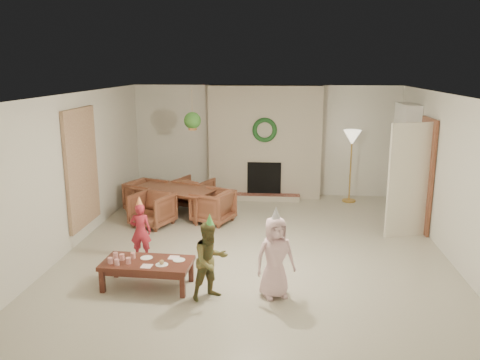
# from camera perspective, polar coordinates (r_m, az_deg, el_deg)

# --- Properties ---
(floor) EXTENTS (7.00, 7.00, 0.00)m
(floor) POSITION_cam_1_polar(r_m,az_deg,el_deg) (8.12, 1.87, -7.92)
(floor) COLOR #B7B29E
(floor) RESTS_ON ground
(ceiling) EXTENTS (7.00, 7.00, 0.00)m
(ceiling) POSITION_cam_1_polar(r_m,az_deg,el_deg) (7.58, 2.02, 9.97)
(ceiling) COLOR white
(ceiling) RESTS_ON wall_back
(wall_back) EXTENTS (7.00, 0.00, 7.00)m
(wall_back) POSITION_cam_1_polar(r_m,az_deg,el_deg) (11.20, 2.97, 4.61)
(wall_back) COLOR silver
(wall_back) RESTS_ON floor
(wall_front) EXTENTS (7.00, 0.00, 7.00)m
(wall_front) POSITION_cam_1_polar(r_m,az_deg,el_deg) (4.42, -0.71, -9.22)
(wall_front) COLOR silver
(wall_front) RESTS_ON floor
(wall_left) EXTENTS (0.00, 7.00, 7.00)m
(wall_left) POSITION_cam_1_polar(r_m,az_deg,el_deg) (8.47, -18.78, 1.08)
(wall_left) COLOR silver
(wall_left) RESTS_ON floor
(wall_right) EXTENTS (0.00, 7.00, 7.00)m
(wall_right) POSITION_cam_1_polar(r_m,az_deg,el_deg) (8.16, 23.46, 0.24)
(wall_right) COLOR silver
(wall_right) RESTS_ON floor
(fireplace_mass) EXTENTS (2.50, 0.40, 2.50)m
(fireplace_mass) POSITION_cam_1_polar(r_m,az_deg,el_deg) (11.00, 2.93, 4.46)
(fireplace_mass) COLOR #5D2318
(fireplace_mass) RESTS_ON floor
(fireplace_hearth) EXTENTS (1.60, 0.30, 0.12)m
(fireplace_hearth) POSITION_cam_1_polar(r_m,az_deg,el_deg) (10.91, 2.78, -2.02)
(fireplace_hearth) COLOR maroon
(fireplace_hearth) RESTS_ON floor
(fireplace_firebox) EXTENTS (0.75, 0.12, 0.75)m
(fireplace_firebox) POSITION_cam_1_polar(r_m,az_deg,el_deg) (10.97, 2.84, 0.18)
(fireplace_firebox) COLOR black
(fireplace_firebox) RESTS_ON floor
(fireplace_wreath) EXTENTS (0.54, 0.10, 0.54)m
(fireplace_wreath) POSITION_cam_1_polar(r_m,az_deg,el_deg) (10.73, 2.90, 5.85)
(fireplace_wreath) COLOR #194420
(fireplace_wreath) RESTS_ON fireplace_mass
(floor_lamp_base) EXTENTS (0.29, 0.29, 0.03)m
(floor_lamp_base) POSITION_cam_1_polar(r_m,az_deg,el_deg) (11.05, 12.60, -2.36)
(floor_lamp_base) COLOR gold
(floor_lamp_base) RESTS_ON floor
(floor_lamp_post) EXTENTS (0.03, 0.03, 1.42)m
(floor_lamp_post) POSITION_cam_1_polar(r_m,az_deg,el_deg) (10.88, 12.79, 1.30)
(floor_lamp_post) COLOR gold
(floor_lamp_post) RESTS_ON floor
(floor_lamp_shade) EXTENTS (0.38, 0.38, 0.32)m
(floor_lamp_shade) POSITION_cam_1_polar(r_m,az_deg,el_deg) (10.77, 12.98, 4.86)
(floor_lamp_shade) COLOR beige
(floor_lamp_shade) RESTS_ON floor_lamp_post
(bookshelf_carcass) EXTENTS (0.30, 1.00, 2.20)m
(bookshelf_carcass) POSITION_cam_1_polar(r_m,az_deg,el_deg) (10.32, 18.66, 2.33)
(bookshelf_carcass) COLOR white
(bookshelf_carcass) RESTS_ON floor
(bookshelf_shelf_a) EXTENTS (0.30, 0.92, 0.03)m
(bookshelf_shelf_a) POSITION_cam_1_polar(r_m,az_deg,el_deg) (10.45, 18.30, -1.16)
(bookshelf_shelf_a) COLOR white
(bookshelf_shelf_a) RESTS_ON bookshelf_carcass
(bookshelf_shelf_b) EXTENTS (0.30, 0.92, 0.03)m
(bookshelf_shelf_b) POSITION_cam_1_polar(r_m,az_deg,el_deg) (10.36, 18.46, 0.98)
(bookshelf_shelf_b) COLOR white
(bookshelf_shelf_b) RESTS_ON bookshelf_carcass
(bookshelf_shelf_c) EXTENTS (0.30, 0.92, 0.03)m
(bookshelf_shelf_c) POSITION_cam_1_polar(r_m,az_deg,el_deg) (10.29, 18.62, 3.15)
(bookshelf_shelf_c) COLOR white
(bookshelf_shelf_c) RESTS_ON bookshelf_carcass
(bookshelf_shelf_d) EXTENTS (0.30, 0.92, 0.03)m
(bookshelf_shelf_d) POSITION_cam_1_polar(r_m,az_deg,el_deg) (10.23, 18.78, 5.36)
(bookshelf_shelf_d) COLOR white
(bookshelf_shelf_d) RESTS_ON bookshelf_carcass
(books_row_lower) EXTENTS (0.20, 0.40, 0.24)m
(books_row_lower) POSITION_cam_1_polar(r_m,az_deg,el_deg) (10.27, 18.43, -0.61)
(books_row_lower) COLOR maroon
(books_row_lower) RESTS_ON bookshelf_shelf_a
(books_row_mid) EXTENTS (0.20, 0.44, 0.24)m
(books_row_mid) POSITION_cam_1_polar(r_m,az_deg,el_deg) (10.38, 18.34, 1.79)
(books_row_mid) COLOR #273D92
(books_row_mid) RESTS_ON bookshelf_shelf_b
(books_row_upper) EXTENTS (0.20, 0.36, 0.22)m
(books_row_upper) POSITION_cam_1_polar(r_m,az_deg,el_deg) (10.16, 18.69, 3.78)
(books_row_upper) COLOR gold
(books_row_upper) RESTS_ON bookshelf_shelf_c
(door_frame) EXTENTS (0.05, 0.86, 2.04)m
(door_frame) POSITION_cam_1_polar(r_m,az_deg,el_deg) (9.32, 20.86, 0.53)
(door_frame) COLOR brown
(door_frame) RESTS_ON floor
(door_leaf) EXTENTS (0.77, 0.32, 2.00)m
(door_leaf) POSITION_cam_1_polar(r_m,az_deg,el_deg) (8.87, 19.13, -0.08)
(door_leaf) COLOR beige
(door_leaf) RESTS_ON floor
(curtain_panel) EXTENTS (0.06, 1.20, 2.00)m
(curtain_panel) POSITION_cam_1_polar(r_m,az_deg,el_deg) (8.63, -18.00, 1.36)
(curtain_panel) COLOR tan
(curtain_panel) RESTS_ON wall_left
(dining_table) EXTENTS (1.85, 1.46, 0.57)m
(dining_table) POSITION_cam_1_polar(r_m,az_deg,el_deg) (9.79, -7.65, -2.55)
(dining_table) COLOR brown
(dining_table) RESTS_ON floor
(dining_chair_near) EXTENTS (0.89, 0.90, 0.63)m
(dining_chair_near) POSITION_cam_1_polar(r_m,az_deg,el_deg) (9.24, -10.23, -3.42)
(dining_chair_near) COLOR brown
(dining_chair_near) RESTS_ON floor
(dining_chair_far) EXTENTS (0.89, 0.90, 0.63)m
(dining_chair_far) POSITION_cam_1_polar(r_m,az_deg,el_deg) (10.35, -5.36, -1.45)
(dining_chair_far) COLOR brown
(dining_chair_far) RESTS_ON floor
(dining_chair_left) EXTENTS (0.90, 0.89, 0.63)m
(dining_chair_left) POSITION_cam_1_polar(r_m,az_deg,el_deg) (10.20, -10.92, -1.85)
(dining_chair_left) COLOR brown
(dining_chair_left) RESTS_ON floor
(dining_chair_right) EXTENTS (0.90, 0.89, 0.63)m
(dining_chair_right) POSITION_cam_1_polar(r_m,az_deg,el_deg) (9.31, -3.18, -3.10)
(dining_chair_right) COLOR brown
(dining_chair_right) RESTS_ON floor
(hanging_plant_cord) EXTENTS (0.01, 0.01, 0.70)m
(hanging_plant_cord) POSITION_cam_1_polar(r_m,az_deg,el_deg) (9.25, -5.62, 8.35)
(hanging_plant_cord) COLOR tan
(hanging_plant_cord) RESTS_ON ceiling
(hanging_plant_pot) EXTENTS (0.16, 0.16, 0.12)m
(hanging_plant_pot) POSITION_cam_1_polar(r_m,az_deg,el_deg) (9.29, -5.57, 6.20)
(hanging_plant_pot) COLOR brown
(hanging_plant_pot) RESTS_ON hanging_plant_cord
(hanging_plant_foliage) EXTENTS (0.32, 0.32, 0.32)m
(hanging_plant_foliage) POSITION_cam_1_polar(r_m,az_deg,el_deg) (9.28, -5.59, 6.93)
(hanging_plant_foliage) COLOR #24531B
(hanging_plant_foliage) RESTS_ON hanging_plant_pot
(coffee_table_top) EXTENTS (1.22, 0.65, 0.06)m
(coffee_table_top) POSITION_cam_1_polar(r_m,az_deg,el_deg) (6.77, -10.79, -9.53)
(coffee_table_top) COLOR #53261B
(coffee_table_top) RESTS_ON floor
(coffee_table_apron) EXTENTS (1.13, 0.55, 0.07)m
(coffee_table_apron) POSITION_cam_1_polar(r_m,az_deg,el_deg) (6.80, -10.76, -10.03)
(coffee_table_apron) COLOR #53261B
(coffee_table_apron) RESTS_ON floor
(coffee_leg_fl) EXTENTS (0.07, 0.07, 0.31)m
(coffee_leg_fl) POSITION_cam_1_polar(r_m,az_deg,el_deg) (6.82, -15.80, -11.32)
(coffee_leg_fl) COLOR #53261B
(coffee_leg_fl) RESTS_ON floor
(coffee_leg_fr) EXTENTS (0.07, 0.07, 0.31)m
(coffee_leg_fr) POSITION_cam_1_polar(r_m,az_deg,el_deg) (6.49, -6.72, -12.21)
(coffee_leg_fr) COLOR #53261B
(coffee_leg_fr) RESTS_ON floor
(coffee_leg_bl) EXTENTS (0.07, 0.07, 0.31)m
(coffee_leg_bl) POSITION_cam_1_polar(r_m,az_deg,el_deg) (7.23, -14.27, -9.77)
(coffee_leg_bl) COLOR #53261B
(coffee_leg_bl) RESTS_ON floor
(coffee_leg_br) EXTENTS (0.07, 0.07, 0.31)m
(coffee_leg_br) POSITION_cam_1_polar(r_m,az_deg,el_deg) (6.92, -5.72, -10.50)
(coffee_leg_br) COLOR #53261B
(coffee_leg_br) RESTS_ON floor
(cup_a) EXTENTS (0.07, 0.07, 0.08)m
(cup_a) POSITION_cam_1_polar(r_m,az_deg,el_deg) (6.78, -14.93, -9.09)
(cup_a) COLOR white
(cup_a) RESTS_ON coffee_table_top
(cup_b) EXTENTS (0.07, 0.07, 0.08)m
(cup_b) POSITION_cam_1_polar(r_m,az_deg,el_deg) (6.94, -14.35, -8.53)
(cup_b) COLOR white
(cup_b) RESTS_ON coffee_table_top
(cup_c) EXTENTS (0.07, 0.07, 0.08)m
(cup_c) POSITION_cam_1_polar(r_m,az_deg,el_deg) (6.70, -14.19, -9.32)
(cup_c) COLOR white
(cup_c) RESTS_ON coffee_table_top
(cup_d) EXTENTS (0.07, 0.07, 0.08)m
(cup_d) POSITION_cam_1_polar(r_m,az_deg,el_deg) (6.86, -13.62, -8.74)
(cup_d) COLOR white
(cup_d) RESTS_ON coffee_table_top
(cup_e) EXTENTS (0.07, 0.07, 0.08)m
(cup_e) POSITION_cam_1_polar(r_m,az_deg,el_deg) (6.72, -12.92, -9.18)
(cup_e) COLOR white
(cup_e) RESTS_ON coffee_table_top
(cup_f) EXTENTS (0.07, 0.07, 0.08)m
(cup_f) POSITION_cam_1_polar(r_m,az_deg,el_deg) (6.88, -12.39, -8.61)
(cup_f) COLOR white
(cup_f) RESTS_ON coffee_table_top
(plate_a) EXTENTS (0.17, 0.17, 0.01)m
(plate_a) POSITION_cam_1_polar(r_m,az_deg,el_deg) (6.87, -10.88, -8.90)
(plate_a) COLOR white
(plate_a) RESTS_ON coffee_table_top
(plate_b) EXTENTS (0.17, 0.17, 0.01)m
(plate_b) POSITION_cam_1_polar(r_m,az_deg,el_deg) (6.61, -9.12, -9.74)
(plate_b) COLOR white
(plate_b) RESTS_ON coffee_table_top
(plate_c) EXTENTS (0.17, 0.17, 0.01)m
(plate_c) POSITION_cam_1_polar(r_m,az_deg,el_deg) (6.73, -7.15, -9.25)
(plate_c) COLOR white
(plate_c) RESTS_ON coffee_table_top
(food_scoop) EXTENTS (0.07, 0.07, 0.06)m
(food_scoop) POSITION_cam_1_polar(r_m,az_deg,el_deg) (6.60, -9.13, -9.45)
(food_scoop) COLOR tan
(food_scoop) RESTS_ON plate_b
(napkin_left) EXTENTS (0.14, 0.14, 0.01)m
(napkin_left) POSITION_cam_1_polar(r_m,az_deg,el_deg) (6.60, -10.86, -9.86)
(napkin_left) COLOR #FFBBCA
(napkin_left) RESTS_ON coffee_table_top
(napkin_right) EXTENTS (0.14, 0.14, 0.01)m
(napkin_right) POSITION_cam_1_polar(r_m,az_deg,el_deg) (6.82, -7.75, -8.97)
(napkin_right) COLOR #FFBBCA
(napkin_right) RESTS_ON coffee_table_top
(child_red) EXTENTS (0.34, 0.24, 0.89)m
(child_red) POSITION_cam_1_polar(r_m,az_deg,el_deg) (7.71, -11.54, -5.87)
(child_red) COLOR #AD2533
(child_red) RESTS_ON floor
(party_hat_red) EXTENTS (0.15, 0.15, 0.17)m
(party_hat_red) POSITION_cam_1_polar(r_m,az_deg,el_deg) (7.57, -11.70, -2.43)
(party_hat_red) COLOR #FADC53
(party_hat_red) RESTS_ON child_red
(child_plaid) EXTENTS (0.63, 0.61, 1.02)m
(child_plaid) POSITION_cam_1_polar(r_m,az_deg,el_deg) (6.30, -3.50, -9.40)
(child_plaid) COLOR brown
(child_plaid) RESTS_ON floor
(party_hat_plaid) EXTENTS (0.15, 0.15, 0.17)m
(party_hat_plaid) POSITION_cam_1_polar(r_m,az_deg,el_deg) (6.11, -3.57, -4.66)
(party_hat_plaid) COLOR #4CB34D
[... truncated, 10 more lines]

